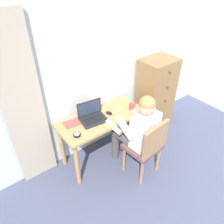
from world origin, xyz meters
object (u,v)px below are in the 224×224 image
Objects in this scene: dresser at (155,95)px; computer_mouse at (109,113)px; desk at (102,124)px; person_seated at (137,128)px; laptop at (92,116)px; desk_clock at (77,135)px; notebook_pad at (72,123)px; chair at (147,146)px; coffee_mug at (132,106)px.

dresser is 12.37× the size of computer_mouse.
computer_mouse reaches higher than desk.
person_seated is at bearing -150.21° from dresser.
laptop is 0.37m from desk_clock.
person_seated is 0.45m from computer_mouse.
computer_mouse reaches higher than desk_clock.
dresser is 5.89× the size of notebook_pad.
chair reaches higher than notebook_pad.
coffee_mug is at bearing -165.71° from dresser.
laptop is at bearing 26.48° from desk_clock.
coffee_mug is at bearing 58.96° from person_seated.
notebook_pad is 1.75× the size of coffee_mug.
dresser is 10.31× the size of coffee_mug.
chair is 2.43× the size of laptop.
laptop is at bearing -178.99° from dresser.
laptop reaches higher than computer_mouse.
person_seated is at bearing -52.34° from laptop.
laptop is at bearing 120.04° from chair.
coffee_mug reaches higher than computer_mouse.
computer_mouse is 0.52m from notebook_pad.
laptop is (-1.24, -0.02, 0.16)m from dresser.
computer_mouse is at bearing 11.78° from desk_clock.
dresser is 1.02× the size of person_seated.
computer_mouse is at bearing -10.72° from laptop.
person_seated is 13.52× the size of desk_clock.
desk_clock is (-0.33, -0.17, -0.04)m from laptop.
computer_mouse is at bearing -0.39° from desk.
desk is at bearing 166.84° from coffee_mug.
computer_mouse is at bearing -8.47° from notebook_pad.
desk is at bearing -12.68° from notebook_pad.
notebook_pad is 0.86m from coffee_mug.
desk_clock is 0.25m from notebook_pad.
notebook_pad is at bearing 161.94° from desk.
desk is 0.42m from notebook_pad.
dresser reaches higher than coffee_mug.
laptop reaches higher than notebook_pad.
dresser is at bearing 38.52° from chair.
computer_mouse is at bearing 106.38° from person_seated.
laptop reaches higher than coffee_mug.
dresser is 1.01m from computer_mouse.
notebook_pad is at bearing 131.04° from chair.
desk is at bearing 15.04° from desk_clock.
desk is 13.23× the size of desk_clock.
laptop is 0.58m from coffee_mug.
desk_clock is (-0.71, 0.50, 0.23)m from chair.
laptop is 3.08× the size of coffee_mug.
coffee_mug reaches higher than notebook_pad.
desk is 0.49m from coffee_mug.
notebook_pad is at bearing 164.57° from coffee_mug.
person_seated is 0.39m from coffee_mug.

